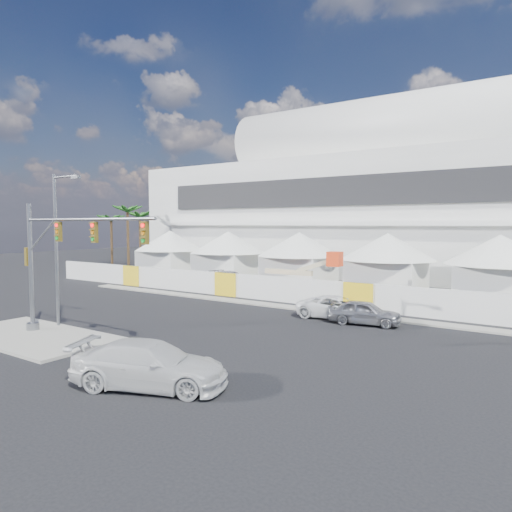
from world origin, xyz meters
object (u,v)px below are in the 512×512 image
Objects in this scene: sedan_silver at (365,312)px; pickup_curb at (337,307)px; pickup_near at (150,365)px; lot_car_c at (231,279)px; streetlight_median at (58,239)px; boom_lift at (282,286)px; traffic_mast at (54,261)px.

pickup_curb is at bearing 62.00° from sedan_silver.
pickup_near is 1.15× the size of lot_car_c.
boom_lift is at bearing 71.79° from streetlight_median.
streetlight_median is (-1.85, 1.51, 1.10)m from traffic_mast.
pickup_near reaches higher than pickup_curb.
streetlight_median reaches higher than pickup_near.
sedan_silver is 0.83× the size of pickup_curb.
traffic_mast is at bearing -153.74° from lot_car_c.
boom_lift is (5.48, 16.66, -4.21)m from streetlight_median.
pickup_curb is 0.51× the size of traffic_mast.
pickup_curb is at bearing 43.09° from streetlight_median.
lot_car_c is at bearing 52.64° from sedan_silver.
pickup_curb is 17.44m from traffic_mast.
pickup_curb is 1.01× the size of lot_car_c.
boom_lift is at bearing -98.49° from lot_car_c.
streetlight_median is at bearing -158.06° from lot_car_c.
pickup_near is 0.67× the size of streetlight_median.
traffic_mast is 18.79m from boom_lift.
pickup_near is 0.75× the size of boom_lift.
streetlight_median is at bearing -109.88° from boom_lift.
traffic_mast reaches higher than pickup_curb.
lot_car_c is at bearing 96.88° from streetlight_median.
sedan_silver is 10.80m from boom_lift.
traffic_mast reaches higher than pickup_near.
boom_lift is at bearing 78.72° from traffic_mast.
streetlight_median is (-11.83, 3.96, 4.43)m from pickup_near.
pickup_curb is 8.64m from boom_lift.
lot_car_c is 22.31m from traffic_mast.
sedan_silver is 0.84× the size of lot_car_c.
streetlight_median reaches higher than traffic_mast.
boom_lift is at bearing 49.27° from sedan_silver.
sedan_silver is at bearing -102.71° from lot_car_c.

